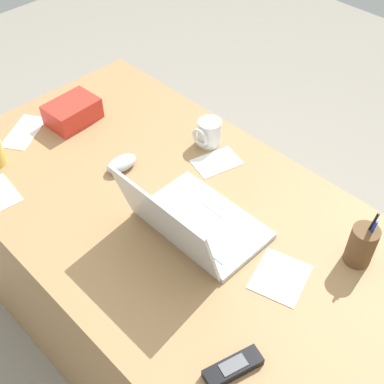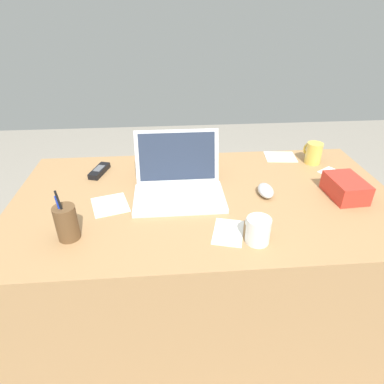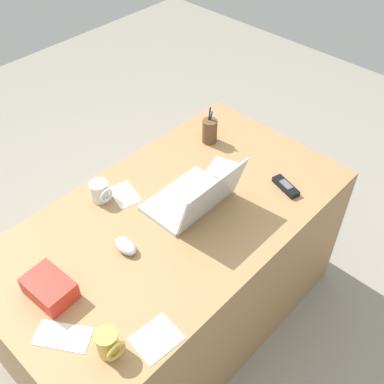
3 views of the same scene
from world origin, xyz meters
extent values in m
plane|color=gray|center=(0.00, 0.00, 0.00)|extent=(6.00, 6.00, 0.00)
cube|color=#A87C4F|center=(0.00, 0.00, 0.38)|extent=(1.51, 0.83, 0.75)
cube|color=silver|center=(-0.10, -0.02, 0.76)|extent=(0.35, 0.22, 0.02)
cube|color=silver|center=(-0.10, 0.00, 0.77)|extent=(0.28, 0.11, 0.00)
cube|color=silver|center=(-0.10, -0.09, 0.77)|extent=(0.10, 0.05, 0.00)
cube|color=silver|center=(-0.10, 0.12, 0.88)|extent=(0.34, 0.07, 0.21)
cube|color=#283347|center=(-0.10, 0.12, 0.88)|extent=(0.31, 0.05, 0.18)
ellipsoid|color=silver|center=(0.24, -0.01, 0.77)|extent=(0.06, 0.11, 0.04)
cylinder|color=white|center=(0.13, -0.29, 0.80)|extent=(0.08, 0.08, 0.09)
torus|color=white|center=(0.13, -0.24, 0.80)|extent=(0.06, 0.01, 0.06)
cylinder|color=#E0BC4C|center=(0.54, 0.26, 0.80)|extent=(0.07, 0.07, 0.10)
torus|color=#E0BC4C|center=(0.54, 0.31, 0.81)|extent=(0.07, 0.01, 0.07)
cube|color=black|center=(-0.45, 0.24, 0.77)|extent=(0.08, 0.14, 0.02)
cube|color=#595B60|center=(-0.45, 0.24, 0.78)|extent=(0.05, 0.07, 0.00)
cylinder|color=brown|center=(-0.47, -0.22, 0.81)|extent=(0.07, 0.07, 0.12)
cylinder|color=#1933B2|center=(-0.48, -0.23, 0.85)|extent=(0.02, 0.02, 0.14)
cylinder|color=black|center=(-0.47, -0.23, 0.86)|extent=(0.02, 0.01, 0.16)
cube|color=red|center=(0.54, -0.04, 0.79)|extent=(0.13, 0.18, 0.08)
cube|color=white|center=(0.61, 0.12, 0.76)|extent=(0.17, 0.20, 0.00)
cube|color=white|center=(0.05, -0.24, 0.76)|extent=(0.13, 0.17, 0.00)
cube|color=white|center=(0.41, 0.34, 0.76)|extent=(0.16, 0.14, 0.00)
cube|color=white|center=(-0.37, -0.03, 0.76)|extent=(0.16, 0.17, 0.00)
camera|label=1|loc=(-0.74, 0.65, 1.82)|focal=47.05mm
camera|label=2|loc=(-0.14, -1.10, 1.43)|focal=30.89mm
camera|label=3|loc=(0.87, 0.93, 2.11)|focal=43.26mm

